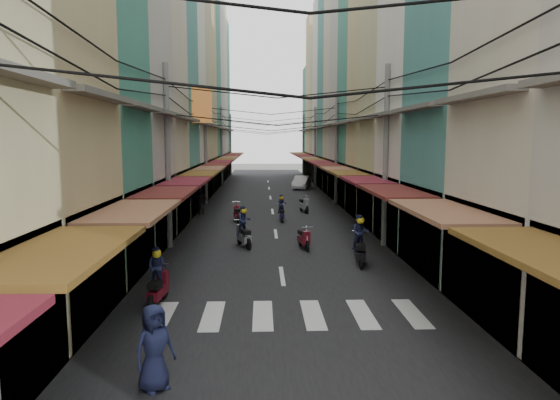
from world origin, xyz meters
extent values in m
plane|color=slate|center=(0.00, 0.00, 0.00)|extent=(160.00, 160.00, 0.00)
cube|color=black|center=(0.00, 20.00, 0.01)|extent=(10.00, 80.00, 0.02)
cube|color=slate|center=(-6.50, 20.00, 0.03)|extent=(3.00, 80.00, 0.06)
cube|color=slate|center=(6.50, 20.00, 0.03)|extent=(3.00, 80.00, 0.06)
cube|color=silver|center=(-3.50, -6.00, 0.03)|extent=(0.55, 2.40, 0.01)
cube|color=silver|center=(-2.10, -6.00, 0.03)|extent=(0.55, 2.40, 0.01)
cube|color=silver|center=(-0.70, -6.00, 0.03)|extent=(0.55, 2.40, 0.01)
cube|color=silver|center=(0.70, -6.00, 0.03)|extent=(0.55, 2.40, 0.01)
cube|color=silver|center=(2.10, -6.00, 0.03)|extent=(0.55, 2.40, 0.01)
cube|color=silver|center=(3.50, -6.00, 0.03)|extent=(0.55, 2.40, 0.01)
cube|color=brown|center=(-4.10, -10.98, 3.00)|extent=(1.80, 4.34, 0.12)
cube|color=#595651|center=(-4.75, -10.98, 6.00)|extent=(0.50, 4.24, 0.15)
cube|color=black|center=(-5.60, -6.27, 1.60)|extent=(1.20, 4.52, 3.20)
cube|color=brown|center=(-4.10, -6.27, 3.00)|extent=(1.80, 4.33, 0.12)
cube|color=#595651|center=(-4.75, -6.27, 6.00)|extent=(0.50, 4.23, 0.15)
cube|color=black|center=(-5.60, -1.76, 1.60)|extent=(1.20, 4.13, 3.20)
cube|color=maroon|center=(-4.10, -1.76, 3.00)|extent=(1.80, 3.96, 0.12)
cube|color=#595651|center=(-4.75, -1.76, 6.00)|extent=(0.50, 3.87, 0.15)
cube|color=#B1A9A2|center=(-8.00, 2.96, 10.47)|extent=(6.00, 5.14, 20.93)
cube|color=black|center=(-5.60, 2.96, 1.60)|extent=(1.20, 4.94, 3.20)
cube|color=maroon|center=(-4.10, 2.96, 3.00)|extent=(1.80, 4.73, 0.12)
cube|color=#595651|center=(-4.75, 2.96, 6.00)|extent=(0.50, 4.63, 0.15)
cube|color=#BFB5A2|center=(-8.00, 8.00, 8.72)|extent=(6.00, 4.95, 17.43)
cube|color=black|center=(-5.60, 8.00, 1.60)|extent=(1.20, 4.75, 3.20)
cube|color=brown|center=(-4.10, 8.00, 3.00)|extent=(1.80, 4.56, 0.12)
cube|color=#595651|center=(-4.75, 8.00, 6.00)|extent=(0.50, 4.46, 0.15)
cube|color=teal|center=(-8.00, 12.98, 8.16)|extent=(6.00, 4.99, 16.32)
cube|color=black|center=(-5.60, 12.98, 1.60)|extent=(1.20, 4.80, 3.20)
cube|color=brown|center=(-4.10, 12.98, 3.00)|extent=(1.80, 4.60, 0.12)
cube|color=#595651|center=(-4.75, 12.98, 6.00)|extent=(0.50, 4.50, 0.15)
cube|color=silver|center=(-8.00, 17.80, 11.44)|extent=(6.00, 4.65, 22.87)
cube|color=black|center=(-5.60, 17.80, 1.60)|extent=(1.20, 4.46, 3.20)
cube|color=maroon|center=(-4.10, 17.80, 3.00)|extent=(1.80, 4.27, 0.12)
cube|color=#595651|center=(-4.75, 17.80, 6.00)|extent=(0.50, 4.18, 0.15)
cube|color=tan|center=(-8.00, 22.57, 10.29)|extent=(6.00, 4.89, 20.58)
cube|color=black|center=(-5.60, 22.57, 1.60)|extent=(1.20, 4.70, 3.20)
cube|color=maroon|center=(-4.10, 22.57, 3.00)|extent=(1.80, 4.50, 0.12)
cube|color=#595651|center=(-4.75, 22.57, 6.00)|extent=(0.50, 4.40, 0.15)
cube|color=tan|center=(-8.00, 27.27, 9.22)|extent=(6.00, 4.52, 18.44)
cube|color=black|center=(-5.60, 27.27, 1.60)|extent=(1.20, 4.34, 3.20)
cube|color=brown|center=(-4.10, 27.27, 3.00)|extent=(1.80, 4.16, 0.12)
cube|color=#595651|center=(-4.75, 27.27, 6.00)|extent=(0.50, 4.07, 0.15)
cube|color=#3B836F|center=(-8.00, 32.13, 10.31)|extent=(6.00, 5.20, 20.63)
cube|color=black|center=(-5.60, 32.13, 1.60)|extent=(1.20, 4.99, 3.20)
cube|color=brown|center=(-4.10, 32.13, 3.00)|extent=(1.80, 4.78, 0.12)
cube|color=#595651|center=(-4.75, 32.13, 6.00)|extent=(0.50, 4.68, 0.15)
cube|color=#B1A9A2|center=(-8.00, 37.20, 11.85)|extent=(6.00, 4.94, 23.70)
cube|color=black|center=(-5.60, 37.20, 1.60)|extent=(1.20, 4.74, 3.20)
cube|color=maroon|center=(-4.10, 37.20, 3.00)|extent=(1.80, 4.55, 0.12)
cube|color=#595651|center=(-4.75, 37.20, 6.00)|extent=(0.50, 4.45, 0.15)
cube|color=#BFB5A2|center=(-8.00, 42.14, 10.56)|extent=(6.00, 4.96, 21.12)
cube|color=black|center=(-5.60, 42.14, 1.60)|extent=(1.20, 4.76, 3.20)
cube|color=maroon|center=(-4.10, 42.14, 3.00)|extent=(1.80, 4.56, 0.12)
cube|color=#595651|center=(-4.75, 42.14, 6.00)|extent=(0.50, 4.46, 0.15)
cube|color=teal|center=(-8.00, 47.14, 9.95)|extent=(6.00, 5.04, 19.90)
cube|color=black|center=(-5.60, 47.14, 1.60)|extent=(1.20, 4.84, 3.20)
cube|color=brown|center=(-4.10, 47.14, 3.00)|extent=(1.80, 4.64, 0.12)
cube|color=#595651|center=(-4.75, 47.14, 6.00)|extent=(0.50, 4.54, 0.15)
cube|color=brown|center=(-4.40, 12.00, 7.00)|extent=(1.20, 0.40, 2.20)
cube|color=brown|center=(4.10, -11.40, 3.00)|extent=(1.80, 4.35, 0.12)
cube|color=black|center=(5.60, -6.55, 1.60)|extent=(1.20, 4.78, 3.20)
cube|color=brown|center=(4.10, -6.55, 3.00)|extent=(1.80, 4.58, 0.12)
cube|color=#595651|center=(4.75, -6.55, 6.00)|extent=(0.50, 4.48, 0.15)
cube|color=teal|center=(8.00, -1.55, 7.54)|extent=(6.00, 5.03, 15.08)
cube|color=black|center=(5.60, -1.55, 1.60)|extent=(1.20, 4.83, 3.20)
cube|color=maroon|center=(4.10, -1.55, 3.00)|extent=(1.80, 4.63, 0.12)
cube|color=#595651|center=(4.75, -1.55, 6.00)|extent=(0.50, 4.53, 0.15)
cube|color=silver|center=(8.00, 3.36, 10.83)|extent=(6.00, 4.79, 21.66)
cube|color=black|center=(5.60, 3.36, 1.60)|extent=(1.20, 4.60, 3.20)
cube|color=maroon|center=(4.10, 3.36, 3.00)|extent=(1.80, 4.41, 0.12)
cube|color=#595651|center=(4.75, 3.36, 6.00)|extent=(0.50, 4.31, 0.15)
cube|color=tan|center=(8.00, 8.02, 10.37)|extent=(6.00, 4.52, 20.74)
cube|color=black|center=(5.60, 8.02, 1.60)|extent=(1.20, 4.34, 3.20)
cube|color=brown|center=(4.10, 8.02, 3.00)|extent=(1.80, 4.16, 0.12)
cube|color=#595651|center=(4.75, 8.02, 6.00)|extent=(0.50, 4.07, 0.15)
cube|color=tan|center=(8.00, 12.34, 7.06)|extent=(6.00, 4.12, 14.13)
cube|color=black|center=(5.60, 12.34, 1.60)|extent=(1.20, 3.96, 3.20)
cube|color=brown|center=(4.10, 12.34, 3.00)|extent=(1.80, 3.79, 0.12)
cube|color=#595651|center=(4.75, 12.34, 6.00)|extent=(0.50, 3.71, 0.15)
cube|color=#3B836F|center=(8.00, 16.61, 8.84)|extent=(6.00, 4.40, 17.68)
cube|color=black|center=(5.60, 16.61, 1.60)|extent=(1.20, 4.23, 3.20)
cube|color=maroon|center=(4.10, 16.61, 3.00)|extent=(1.80, 4.05, 0.12)
cube|color=#595651|center=(4.75, 16.61, 6.00)|extent=(0.50, 3.96, 0.15)
cube|color=#B1A9A2|center=(8.00, 21.13, 11.30)|extent=(6.00, 4.64, 22.59)
cube|color=black|center=(5.60, 21.13, 1.60)|extent=(1.20, 4.45, 3.20)
cube|color=maroon|center=(4.10, 21.13, 3.00)|extent=(1.80, 4.26, 0.12)
cube|color=#595651|center=(4.75, 21.13, 6.00)|extent=(0.50, 4.17, 0.15)
cube|color=#BFB5A2|center=(8.00, 25.45, 10.63)|extent=(6.00, 4.00, 21.25)
cube|color=black|center=(5.60, 25.45, 1.60)|extent=(1.20, 3.84, 3.20)
cube|color=brown|center=(4.10, 25.45, 3.00)|extent=(1.80, 3.68, 0.12)
cube|color=#595651|center=(4.75, 25.45, 6.00)|extent=(0.50, 3.60, 0.15)
cube|color=teal|center=(8.00, 29.95, 11.16)|extent=(6.00, 5.01, 22.33)
cube|color=black|center=(5.60, 29.95, 1.60)|extent=(1.20, 4.81, 3.20)
cube|color=brown|center=(4.10, 29.95, 3.00)|extent=(1.80, 4.61, 0.12)
cube|color=#595651|center=(4.75, 29.95, 6.00)|extent=(0.50, 4.51, 0.15)
cube|color=silver|center=(8.00, 34.96, 9.86)|extent=(6.00, 5.00, 19.71)
cube|color=black|center=(5.60, 34.96, 1.60)|extent=(1.20, 4.80, 3.20)
cube|color=maroon|center=(4.10, 34.96, 3.00)|extent=(1.80, 4.60, 0.12)
cube|color=#595651|center=(4.75, 34.96, 6.00)|extent=(0.50, 4.50, 0.15)
cube|color=tan|center=(8.00, 39.61, 8.43)|extent=(6.00, 4.32, 16.86)
cube|color=black|center=(5.60, 39.61, 1.60)|extent=(1.20, 4.15, 3.20)
cube|color=maroon|center=(4.10, 39.61, 3.00)|extent=(1.80, 3.97, 0.12)
cube|color=#595651|center=(4.75, 39.61, 6.00)|extent=(0.50, 3.89, 0.15)
cube|color=tan|center=(8.00, 43.94, 9.98)|extent=(6.00, 4.33, 19.96)
cube|color=black|center=(5.60, 43.94, 1.60)|extent=(1.20, 4.16, 3.20)
cube|color=brown|center=(4.10, 43.94, 3.00)|extent=(1.80, 3.99, 0.12)
cube|color=#595651|center=(4.75, 43.94, 6.00)|extent=(0.50, 3.90, 0.15)
cube|color=#3B836F|center=(8.00, 48.54, 7.17)|extent=(6.00, 4.88, 14.34)
cube|color=black|center=(5.60, 48.54, 1.60)|extent=(1.20, 4.68, 3.20)
cube|color=brown|center=(4.10, 48.54, 3.00)|extent=(1.80, 4.49, 0.12)
cube|color=#595651|center=(4.75, 48.54, 6.00)|extent=(0.50, 4.39, 0.15)
cylinder|color=gray|center=(-4.90, 3.00, 4.10)|extent=(0.26, 0.26, 8.20)
cylinder|color=gray|center=(4.90, 3.00, 4.10)|extent=(0.26, 0.26, 8.20)
cylinder|color=gray|center=(-4.90, 18.00, 4.10)|extent=(0.26, 0.26, 8.20)
cylinder|color=gray|center=(4.90, 18.00, 4.10)|extent=(0.26, 0.26, 8.20)
cylinder|color=gray|center=(-4.90, 33.00, 4.10)|extent=(0.26, 0.26, 8.20)
cylinder|color=gray|center=(4.90, 33.00, 4.10)|extent=(0.26, 0.26, 8.20)
cylinder|color=gray|center=(-4.90, 48.00, 4.10)|extent=(0.26, 0.26, 8.20)
cylinder|color=gray|center=(4.90, 48.00, 4.10)|extent=(0.26, 0.26, 8.20)
imported|color=silver|center=(3.19, 29.35, 0.00)|extent=(4.86, 2.79, 1.61)
imported|color=black|center=(6.98, 3.00, 0.00)|extent=(1.82, 0.92, 1.20)
cylinder|color=black|center=(-3.80, -4.37, 0.25)|extent=(0.10, 0.50, 0.50)
cylinder|color=black|center=(-3.80, -5.63, 0.25)|extent=(0.10, 0.50, 0.50)
cube|color=maroon|center=(-3.80, -5.00, 0.41)|extent=(0.33, 1.12, 0.27)
cube|color=black|center=(-3.80, -5.24, 0.70)|extent=(0.31, 0.53, 0.17)
cube|color=maroon|center=(-3.80, -4.47, 0.63)|extent=(0.29, 0.27, 0.53)
imported|color=#1E2246|center=(-3.80, -5.00, 0.53)|extent=(0.51, 0.36, 1.29)
sphere|color=yellow|center=(-3.80, -5.00, 1.51)|extent=(0.27, 0.27, 0.27)
cylinder|color=black|center=(3.11, 0.26, 0.28)|extent=(0.11, 0.56, 0.56)
cylinder|color=black|center=(3.11, -1.15, 0.28)|extent=(0.11, 0.56, 0.56)
cube|color=black|center=(3.11, -0.44, 0.46)|extent=(0.37, 1.25, 0.30)
cube|color=black|center=(3.11, -0.71, 0.78)|extent=(0.35, 0.60, 0.20)
cube|color=black|center=(3.11, 0.15, 0.70)|extent=(0.33, 0.30, 0.60)
imported|color=#1E2246|center=(3.11, -0.44, 0.60)|extent=(0.57, 0.41, 1.44)
sphere|color=yellow|center=(3.11, -0.44, 1.68)|extent=(0.30, 0.30, 0.30)
cylinder|color=black|center=(0.47, 10.57, 0.23)|extent=(0.09, 0.46, 0.46)
cylinder|color=black|center=(0.47, 9.43, 0.23)|extent=(0.09, 0.46, 0.46)
cube|color=#171243|center=(0.47, 10.00, 0.37)|extent=(0.30, 1.01, 0.25)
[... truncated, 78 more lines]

